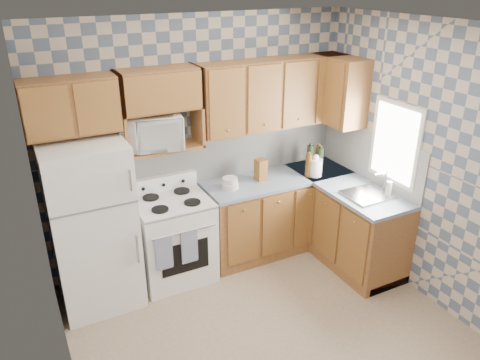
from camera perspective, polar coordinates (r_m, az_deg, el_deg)
name	(u,v)px	position (r m, az deg, el deg)	size (l,w,h in m)	color
floor	(272,334)	(4.55, 3.96, -18.22)	(3.40, 3.40, 0.00)	#846D55
back_wall	(200,144)	(5.09, -4.89, 4.39)	(3.40, 0.02, 2.70)	slate
right_wall	(429,167)	(4.82, 22.05, 1.51)	(0.02, 3.20, 2.70)	slate
backsplash_back	(234,151)	(5.29, -0.79, 3.51)	(2.60, 0.01, 0.56)	silver
backsplash_right	(369,155)	(5.38, 15.50, 2.96)	(0.01, 1.60, 0.56)	silver
refrigerator	(93,226)	(4.69, -17.54, -5.38)	(0.75, 0.70, 1.68)	white
stove_body	(174,240)	(5.06, -8.05, -7.24)	(0.76, 0.65, 0.90)	white
cooktop	(171,202)	(4.84, -8.36, -2.63)	(0.76, 0.65, 0.03)	silver
backguard	(162,183)	(5.04, -9.47, -0.40)	(0.76, 0.08, 0.17)	white
dish_towel_left	(164,253)	(4.67, -9.25, -8.78)	(0.17, 0.03, 0.36)	navy
dish_towel_right	(189,246)	(4.74, -6.19, -8.05)	(0.17, 0.03, 0.36)	navy
base_cabinets_back	(277,213)	(5.56, 4.53, -4.08)	(1.75, 0.60, 0.88)	brown
base_cabinets_right	(342,221)	(5.51, 12.38, -4.89)	(0.60, 1.60, 0.88)	brown
countertop_back	(278,178)	(5.36, 4.71, 0.24)	(1.77, 0.63, 0.04)	slate
countertop_right	(346,185)	(5.31, 12.77, -0.55)	(0.63, 1.60, 0.04)	slate
upper_cabinets_back	(275,93)	(5.17, 4.25, 10.49)	(1.75, 0.33, 0.74)	brown
upper_cabinets_fridge	(70,106)	(4.45, -20.00, 8.48)	(0.82, 0.33, 0.50)	brown
upper_cabinets_right	(338,90)	(5.42, 11.84, 10.69)	(0.33, 0.70, 0.74)	brown
microwave_shelf	(163,148)	(4.77, -9.38, 3.85)	(0.80, 0.33, 0.03)	brown
microwave	(150,132)	(4.70, -10.87, 5.80)	(0.61, 0.41, 0.34)	white
sink	(368,195)	(5.07, 15.32, -1.74)	(0.48, 0.40, 0.03)	#B7B7BC
window	(395,143)	(5.06, 18.38, 4.29)	(0.02, 0.66, 0.86)	silver
bottle_0	(310,159)	(5.43, 8.50, 2.51)	(0.07, 0.07, 0.33)	black
bottle_1	(320,160)	(5.44, 9.71, 2.37)	(0.07, 0.07, 0.31)	black
bottle_2	(318,158)	(5.55, 9.51, 2.69)	(0.07, 0.07, 0.29)	#5A3815
bottle_3	(309,165)	(5.34, 8.35, 1.77)	(0.07, 0.07, 0.27)	#5A3815
knife_block	(261,170)	(5.20, 2.55, 1.26)	(0.11, 0.11, 0.24)	brown
electric_kettle	(315,167)	(5.39, 9.15, 1.52)	(0.16, 0.16, 0.20)	white
food_containers	(230,183)	(5.02, -1.21, -0.37)	(0.18, 0.18, 0.12)	silver
soap_bottle	(389,189)	(5.06, 17.66, -1.07)	(0.06, 0.06, 0.17)	silver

